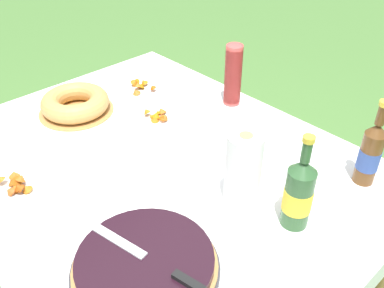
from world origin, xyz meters
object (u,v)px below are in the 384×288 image
Objects in this scene: cup_stack at (233,75)px; snack_plate_left at (157,118)px; snack_plate_right at (141,89)px; paper_towel_roll at (243,171)px; snack_plate_far at (301,177)px; berry_tart at (145,265)px; bundt_cake at (75,103)px; snack_plate_near at (15,185)px; cider_bottle_amber at (370,153)px; serving_knife at (153,261)px; cider_bottle_green at (299,193)px.

cup_stack reaches higher than snack_plate_left.
snack_plate_right is (-0.36, -0.22, -0.12)m from cup_stack.
snack_plate_far is at bearing 73.43° from paper_towel_roll.
snack_plate_right is at bearing -179.81° from snack_plate_far.
snack_plate_far is at bearing 84.50° from berry_tart.
bundt_cake is 0.50m from snack_plate_near.
cider_bottle_amber is 1.03m from snack_plate_right.
cup_stack is at bearing 83.74° from snack_plate_near.
serving_knife is 0.96m from cup_stack.
berry_tart is 0.05m from serving_knife.
berry_tart is 1.76× the size of snack_plate_right.
cider_bottle_green is 1.31× the size of snack_plate_near.
cup_stack reaches higher than snack_plate_near.
paper_towel_roll is (0.45, -0.45, -0.01)m from cup_stack.
snack_plate_right is at bearing 169.68° from cider_bottle_green.
cup_stack reaches higher than serving_knife.
cup_stack is at bearing 157.10° from snack_plate_far.
snack_plate_near is (-0.72, -0.54, -0.10)m from cider_bottle_green.
snack_plate_left is at bearing 90.87° from snack_plate_near.
bundt_cake is at bearing -172.34° from cider_bottle_green.
berry_tart is 1.54× the size of paper_towel_roll.
serving_knife is 0.78m from cider_bottle_amber.
cup_stack is (-0.49, 0.83, 0.07)m from serving_knife.
snack_plate_right is 0.87m from snack_plate_far.
serving_knife is (0.03, 0.01, 0.04)m from berry_tart.
cider_bottle_amber reaches higher than snack_plate_left.
snack_plate_left is (-0.01, 0.61, -0.00)m from snack_plate_near.
bundt_cake is at bearing 126.25° from snack_plate_near.
berry_tart is 0.40m from paper_towel_roll.
serving_knife is 1.20× the size of cider_bottle_green.
cider_bottle_green reaches higher than bundt_cake.
cider_bottle_amber reaches higher than paper_towel_roll.
paper_towel_roll is at bearing 91.31° from berry_tart.
snack_plate_near is 0.75m from paper_towel_roll.
cider_bottle_amber is at bearing 18.84° from snack_plate_left.
cider_bottle_amber is at bearing 48.74° from snack_plate_near.
serving_knife is at bearing -59.57° from cup_stack.
cider_bottle_green is 0.99m from snack_plate_right.
cup_stack is (0.40, 0.53, 0.09)m from bundt_cake.
cup_stack is 0.57m from snack_plate_far.
cider_bottle_green is 1.21× the size of paper_towel_roll.
cup_stack is 1.13× the size of snack_plate_near.
cup_stack is at bearing 174.14° from cider_bottle_amber.
serving_knife is 1.46× the size of paper_towel_roll.
berry_tart is at bearing -104.77° from cider_bottle_amber.
snack_plate_far is (0.03, 0.61, -0.05)m from serving_knife.
cup_stack is 1.19× the size of snack_plate_right.
paper_towel_roll is (0.80, -0.23, 0.12)m from snack_plate_right.
cider_bottle_amber is at bearing 23.83° from bundt_cake.
cider_bottle_amber is at bearing 75.23° from berry_tart.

